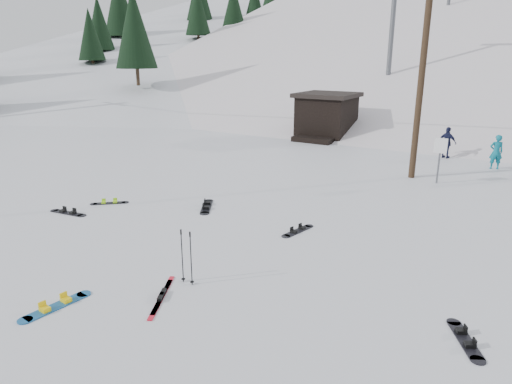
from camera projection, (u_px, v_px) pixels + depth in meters
The scene contains 19 objects.
ground at pixel (129, 319), 9.01m from camera, with size 200.00×200.00×0.00m, color silver.
ski_slope at pixel (468, 195), 57.14m from camera, with size 60.00×75.00×45.00m, color white.
ridge_left at pixel (206, 164), 69.41m from camera, with size 34.00×85.00×38.00m, color silver.
treeline_left at pixel (177, 95), 58.71m from camera, with size 20.00×64.00×10.00m, color black, non-canonical shape.
treeline_crest at pixel (504, 84), 78.82m from camera, with size 50.00×6.00×10.00m, color black, non-canonical shape.
utility_pole at pixel (423, 63), 18.00m from camera, with size 2.00×0.26×9.00m.
trail_sign at pixel (440, 152), 18.09m from camera, with size 0.50×0.09×1.85m.
lift_hut at pixel (326, 116), 28.15m from camera, with size 3.40×4.10×2.75m.
lift_tower_near at pixel (393, 13), 33.11m from camera, with size 2.20×0.36×8.00m.
hero_snowboard at pixel (56, 306), 9.43m from camera, with size 0.42×1.58×0.11m.
hero_skis at pixel (162, 296), 9.82m from camera, with size 0.96×1.67×0.10m.
ski_poles at pixel (187, 257), 10.25m from camera, with size 0.35×0.09×1.28m.
board_scatter_a at pixel (68, 213), 14.98m from camera, with size 1.46×0.43×0.10m.
board_scatter_b at pixel (207, 206), 15.58m from camera, with size 1.02×1.45×0.12m.
board_scatter_c at pixel (109, 203), 15.97m from camera, with size 1.04×0.96×0.09m.
board_scatter_d at pixel (465, 339), 8.33m from camera, with size 0.82×1.27×0.10m.
board_scatter_f at pixel (298, 231), 13.46m from camera, with size 0.47×1.35×0.10m.
skier_teal at pixel (496, 152), 20.57m from camera, with size 0.57×0.37×1.57m, color #0C6C81.
skier_navy at pixel (447, 143), 22.73m from camera, with size 0.91×0.38×1.56m, color #171A39.
Camera 1 is at (6.30, -5.37, 5.03)m, focal length 32.00 mm.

